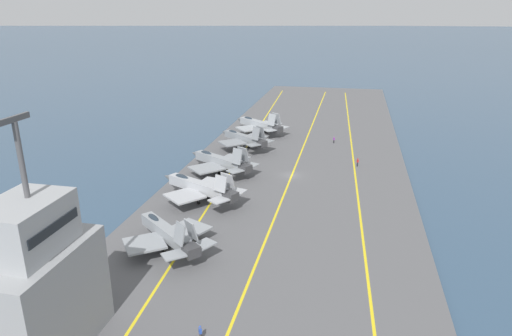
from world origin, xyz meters
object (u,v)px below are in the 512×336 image
object	(u,v)px
parked_jet_fourth	(244,138)
parked_jet_fifth	(259,124)
parked_jet_second	(199,187)
crew_blue_vest	(200,332)
parked_jet_third	(220,161)
crew_red_vest	(358,162)
island_tower	(36,288)
parked_jet_nearest	(167,233)
crew_purple_vest	(334,140)

from	to	relation	value
parked_jet_fourth	parked_jet_fifth	size ratio (longest dim) A/B	0.91
parked_jet_second	crew_blue_vest	distance (m)	35.49
parked_jet_third	crew_blue_vest	distance (m)	50.35
parked_jet_fifth	crew_red_vest	bearing A→B (deg)	-131.60
parked_jet_third	crew_red_vest	size ratio (longest dim) A/B	9.04
parked_jet_third	parked_jet_fourth	size ratio (longest dim) A/B	1.11
parked_jet_fifth	island_tower	bearing A→B (deg)	177.70
parked_jet_fourth	parked_jet_fifth	bearing A→B (deg)	-1.88
parked_jet_nearest	parked_jet_third	bearing A→B (deg)	3.08
parked_jet_fourth	island_tower	xyz separation A→B (m)	(-69.97, 2.93, 4.15)
parked_jet_nearest	crew_red_vest	xyz separation A→B (m)	(41.27, -25.64, -1.37)
parked_jet_fourth	crew_purple_vest	bearing A→B (deg)	-65.65
crew_red_vest	crew_blue_vest	bearing A→B (deg)	165.34
parked_jet_fourth	crew_red_vest	size ratio (longest dim) A/B	8.18
parked_jet_nearest	parked_jet_fifth	world-z (taller)	parked_jet_fifth
parked_jet_fourth	crew_red_vest	bearing A→B (deg)	-106.02
crew_purple_vest	parked_jet_nearest	bearing A→B (deg)	161.18
crew_purple_vest	island_tower	xyz separation A→B (m)	(-79.37, 23.69, 5.88)
parked_jet_second	crew_purple_vest	size ratio (longest dim) A/B	10.09
crew_purple_vest	parked_jet_fourth	bearing A→B (deg)	114.35
parked_jet_second	island_tower	distance (m)	38.11
crew_blue_vest	parked_jet_second	bearing A→B (deg)	18.80
parked_jet_fourth	crew_purple_vest	world-z (taller)	parked_jet_fourth
parked_jet_fourth	crew_red_vest	distance (m)	27.66
crew_purple_vest	crew_red_vest	xyz separation A→B (m)	(-17.02, -5.78, 0.08)
parked_jet_second	parked_jet_third	size ratio (longest dim) A/B	1.03
parked_jet_second	island_tower	world-z (taller)	island_tower
parked_jet_second	parked_jet_fifth	xyz separation A→B (m)	(47.69, -0.60, -0.27)
parked_jet_fourth	parked_jet_nearest	bearing A→B (deg)	-178.95
island_tower	parked_jet_second	bearing A→B (deg)	-4.30
crew_purple_vest	parked_jet_second	bearing A→B (deg)	153.37
crew_purple_vest	parked_jet_fifth	bearing A→B (deg)	73.25
parked_jet_second	parked_jet_third	distance (m)	15.30
parked_jet_fifth	crew_red_vest	distance (m)	34.84
parked_jet_second	parked_jet_fourth	distance (m)	32.20
parked_jet_nearest	parked_jet_second	distance (m)	16.72
parked_jet_fifth	crew_blue_vest	size ratio (longest dim) A/B	9.49
parked_jet_second	parked_jet_fifth	size ratio (longest dim) A/B	1.04
parked_jet_fourth	crew_purple_vest	size ratio (longest dim) A/B	8.84
parked_jet_fifth	crew_blue_vest	distance (m)	81.98
parked_jet_fourth	island_tower	bearing A→B (deg)	177.60
crew_blue_vest	parked_jet_third	bearing A→B (deg)	13.97
parked_jet_fourth	parked_jet_fifth	distance (m)	15.50
crew_blue_vest	crew_purple_vest	bearing A→B (deg)	-7.15
crew_red_vest	crew_blue_vest	xyz separation A→B (m)	(-58.13, 15.21, -0.05)
parked_jet_nearest	parked_jet_third	size ratio (longest dim) A/B	0.89
crew_red_vest	island_tower	distance (m)	69.21
parked_jet_third	parked_jet_fifth	size ratio (longest dim) A/B	1.00
parked_jet_second	crew_red_vest	distance (m)	36.28
parked_jet_nearest	island_tower	bearing A→B (deg)	169.71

